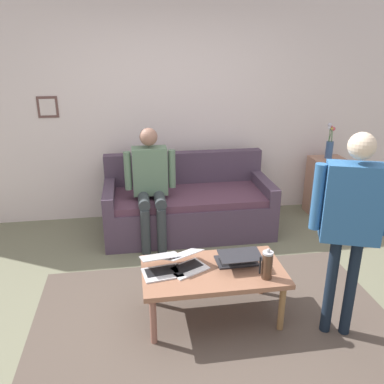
{
  "coord_description": "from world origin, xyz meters",
  "views": [
    {
      "loc": [
        0.51,
        2.71,
        2.12
      ],
      "look_at": [
        -0.03,
        -0.76,
        0.8
      ],
      "focal_mm": 37.38,
      "sensor_mm": 36.0,
      "label": 1
    }
  ],
  "objects_px": {
    "coffee_table": "(213,275)",
    "laptop_center": "(238,259)",
    "couch": "(188,206)",
    "person_standing": "(352,213)",
    "side_shelf": "(325,186)",
    "french_press": "(267,265)",
    "laptop_left": "(186,263)",
    "flower_vase": "(330,145)",
    "person_seated": "(151,180)",
    "laptop_right": "(161,267)"
  },
  "relations": [
    {
      "from": "laptop_right",
      "to": "person_seated",
      "type": "height_order",
      "value": "person_seated"
    },
    {
      "from": "couch",
      "to": "laptop_center",
      "type": "height_order",
      "value": "couch"
    },
    {
      "from": "couch",
      "to": "laptop_left",
      "type": "xyz_separation_m",
      "value": [
        0.24,
        1.58,
        0.17
      ]
    },
    {
      "from": "laptop_left",
      "to": "french_press",
      "type": "xyz_separation_m",
      "value": [
        -0.58,
        0.24,
        0.07
      ]
    },
    {
      "from": "side_shelf",
      "to": "person_seated",
      "type": "relative_size",
      "value": 0.58
    },
    {
      "from": "laptop_left",
      "to": "side_shelf",
      "type": "distance_m",
      "value": 2.77
    },
    {
      "from": "coffee_table",
      "to": "laptop_center",
      "type": "height_order",
      "value": "laptop_center"
    },
    {
      "from": "couch",
      "to": "coffee_table",
      "type": "distance_m",
      "value": 1.63
    },
    {
      "from": "couch",
      "to": "person_standing",
      "type": "bearing_deg",
      "value": 113.84
    },
    {
      "from": "laptop_center",
      "to": "person_standing",
      "type": "bearing_deg",
      "value": 150.54
    },
    {
      "from": "laptop_right",
      "to": "person_standing",
      "type": "xyz_separation_m",
      "value": [
        -1.31,
        0.36,
        0.53
      ]
    },
    {
      "from": "couch",
      "to": "coffee_table",
      "type": "xyz_separation_m",
      "value": [
        0.04,
        1.63,
        0.08
      ]
    },
    {
      "from": "laptop_center",
      "to": "laptop_right",
      "type": "height_order",
      "value": "laptop_right"
    },
    {
      "from": "laptop_right",
      "to": "side_shelf",
      "type": "xyz_separation_m",
      "value": [
        -2.28,
        -1.86,
        -0.11
      ]
    },
    {
      "from": "couch",
      "to": "flower_vase",
      "type": "distance_m",
      "value": 1.95
    },
    {
      "from": "laptop_right",
      "to": "side_shelf",
      "type": "distance_m",
      "value": 2.94
    },
    {
      "from": "french_press",
      "to": "person_seated",
      "type": "bearing_deg",
      "value": -63.93
    },
    {
      "from": "coffee_table",
      "to": "person_standing",
      "type": "xyz_separation_m",
      "value": [
        -0.9,
        0.33,
        0.62
      ]
    },
    {
      "from": "laptop_left",
      "to": "flower_vase",
      "type": "xyz_separation_m",
      "value": [
        -2.08,
        -1.83,
        0.43
      ]
    },
    {
      "from": "laptop_right",
      "to": "flower_vase",
      "type": "xyz_separation_m",
      "value": [
        -2.28,
        -1.86,
        0.43
      ]
    },
    {
      "from": "french_press",
      "to": "flower_vase",
      "type": "distance_m",
      "value": 2.58
    },
    {
      "from": "laptop_left",
      "to": "person_standing",
      "type": "xyz_separation_m",
      "value": [
        -1.11,
        0.39,
        0.53
      ]
    },
    {
      "from": "coffee_table",
      "to": "french_press",
      "type": "bearing_deg",
      "value": 154.31
    },
    {
      "from": "laptop_center",
      "to": "flower_vase",
      "type": "height_order",
      "value": "flower_vase"
    },
    {
      "from": "side_shelf",
      "to": "french_press",
      "type": "bearing_deg",
      "value": 54.05
    },
    {
      "from": "laptop_left",
      "to": "laptop_right",
      "type": "relative_size",
      "value": 1.13
    },
    {
      "from": "person_standing",
      "to": "person_seated",
      "type": "relative_size",
      "value": 1.23
    },
    {
      "from": "laptop_left",
      "to": "flower_vase",
      "type": "height_order",
      "value": "flower_vase"
    },
    {
      "from": "person_standing",
      "to": "laptop_center",
      "type": "bearing_deg",
      "value": -29.46
    },
    {
      "from": "laptop_center",
      "to": "person_seated",
      "type": "height_order",
      "value": "person_seated"
    },
    {
      "from": "french_press",
      "to": "side_shelf",
      "type": "height_order",
      "value": "side_shelf"
    },
    {
      "from": "couch",
      "to": "laptop_right",
      "type": "xyz_separation_m",
      "value": [
        0.44,
        1.6,
        0.17
      ]
    },
    {
      "from": "couch",
      "to": "person_seated",
      "type": "distance_m",
      "value": 0.65
    },
    {
      "from": "couch",
      "to": "laptop_center",
      "type": "relative_size",
      "value": 5.67
    },
    {
      "from": "person_seated",
      "to": "side_shelf",
      "type": "bearing_deg",
      "value": -168.05
    },
    {
      "from": "side_shelf",
      "to": "flower_vase",
      "type": "xyz_separation_m",
      "value": [
        0.0,
        -0.0,
        0.54
      ]
    },
    {
      "from": "laptop_left",
      "to": "side_shelf",
      "type": "bearing_deg",
      "value": -138.64
    },
    {
      "from": "laptop_right",
      "to": "side_shelf",
      "type": "height_order",
      "value": "side_shelf"
    },
    {
      "from": "couch",
      "to": "person_standing",
      "type": "height_order",
      "value": "person_standing"
    },
    {
      "from": "laptop_center",
      "to": "laptop_right",
      "type": "xyz_separation_m",
      "value": [
        0.62,
        0.03,
        -0.0
      ]
    },
    {
      "from": "laptop_center",
      "to": "french_press",
      "type": "bearing_deg",
      "value": 124.39
    },
    {
      "from": "laptop_right",
      "to": "flower_vase",
      "type": "height_order",
      "value": "flower_vase"
    },
    {
      "from": "laptop_right",
      "to": "person_standing",
      "type": "height_order",
      "value": "person_standing"
    },
    {
      "from": "couch",
      "to": "french_press",
      "type": "height_order",
      "value": "couch"
    },
    {
      "from": "french_press",
      "to": "person_standing",
      "type": "distance_m",
      "value": 0.72
    },
    {
      "from": "side_shelf",
      "to": "person_seated",
      "type": "height_order",
      "value": "person_seated"
    },
    {
      "from": "flower_vase",
      "to": "coffee_table",
      "type": "bearing_deg",
      "value": 45.24
    },
    {
      "from": "coffee_table",
      "to": "laptop_center",
      "type": "distance_m",
      "value": 0.24
    },
    {
      "from": "laptop_center",
      "to": "person_standing",
      "type": "distance_m",
      "value": 0.95
    },
    {
      "from": "flower_vase",
      "to": "french_press",
      "type": "bearing_deg",
      "value": 54.1
    }
  ]
}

